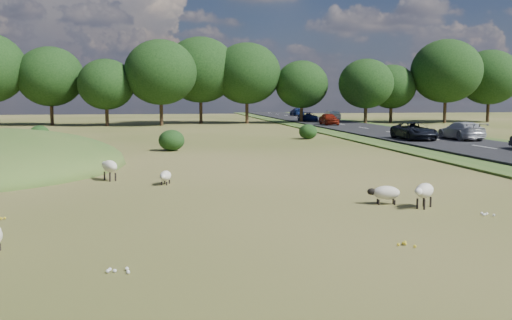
{
  "coord_description": "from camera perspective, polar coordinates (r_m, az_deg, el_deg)",
  "views": [
    {
      "loc": [
        -1.98,
        -20.2,
        3.77
      ],
      "look_at": [
        2.0,
        4.0,
        1.0
      ],
      "focal_mm": 40.0,
      "sensor_mm": 36.0,
      "label": 1
    }
  ],
  "objects": [
    {
      "name": "sheep_3",
      "position": [
        20.35,
        12.8,
        -3.21
      ],
      "size": [
        1.18,
        0.69,
        0.65
      ],
      "rotation": [
        0.0,
        0.0,
        2.92
      ],
      "color": "beige",
      "rests_on": "ground"
    },
    {
      "name": "car_7",
      "position": [
        49.03,
        19.85,
        2.79
      ],
      "size": [
        2.04,
        5.02,
        1.46
      ],
      "primitive_type": "imported",
      "rotation": [
        0.0,
        0.0,
        3.14
      ],
      "color": "silver",
      "rests_on": "road"
    },
    {
      "name": "sheep_4",
      "position": [
        26.24,
        -14.45,
        -0.62
      ],
      "size": [
        0.97,
        1.3,
        0.91
      ],
      "rotation": [
        0.0,
        0.0,
        2.05
      ],
      "color": "beige",
      "rests_on": "ground"
    },
    {
      "name": "shrubs",
      "position": [
        45.26,
        -8.33,
        2.46
      ],
      "size": [
        24.28,
        11.89,
        1.46
      ],
      "color": "black",
      "rests_on": "ground"
    },
    {
      "name": "car_4",
      "position": [
        47.79,
        15.54,
        2.82
      ],
      "size": [
        2.31,
        5.02,
        1.39
      ],
      "primitive_type": "imported",
      "color": "black",
      "rests_on": "road"
    },
    {
      "name": "sheep_5",
      "position": [
        19.99,
        16.46,
        -2.97
      ],
      "size": [
        1.1,
        1.06,
        0.85
      ],
      "rotation": [
        0.0,
        0.0,
        3.89
      ],
      "color": "beige",
      "rests_on": "ground"
    },
    {
      "name": "car_2",
      "position": [
        102.79,
        4.11,
        4.82
      ],
      "size": [
        1.85,
        4.55,
        1.32
      ],
      "primitive_type": "imported",
      "rotation": [
        0.0,
        0.0,
        3.14
      ],
      "color": "navy",
      "rests_on": "road"
    },
    {
      "name": "ground",
      "position": [
        40.43,
        -6.49,
        1.05
      ],
      "size": [
        160.0,
        160.0,
        0.0
      ],
      "primitive_type": "plane",
      "color": "#3D4D18",
      "rests_on": "ground"
    },
    {
      "name": "treeline",
      "position": [
        75.69,
        -8.73,
        8.48
      ],
      "size": [
        96.28,
        14.66,
        11.7
      ],
      "color": "black",
      "rests_on": "ground"
    },
    {
      "name": "sheep_2",
      "position": [
        24.57,
        -9.06,
        -1.58
      ],
      "size": [
        0.65,
        1.07,
        0.59
      ],
      "rotation": [
        0.0,
        0.0,
        4.46
      ],
      "color": "beige",
      "rests_on": "ground"
    },
    {
      "name": "car_1",
      "position": [
        80.07,
        5.2,
        4.33
      ],
      "size": [
        2.03,
        4.4,
        1.22
      ],
      "primitive_type": "imported",
      "color": "navy",
      "rests_on": "road"
    },
    {
      "name": "car_5",
      "position": [
        70.19,
        7.31,
        4.09
      ],
      "size": [
        1.68,
        4.17,
        1.42
      ],
      "primitive_type": "imported",
      "color": "maroon",
      "rests_on": "road"
    },
    {
      "name": "road",
      "position": [
        54.92,
        14.29,
        2.43
      ],
      "size": [
        8.0,
        150.0,
        0.25
      ],
      "primitive_type": "cube",
      "color": "black",
      "rests_on": "ground"
    },
    {
      "name": "car_0",
      "position": [
        82.21,
        7.57,
        4.42
      ],
      "size": [
        1.48,
        4.25,
        1.4
      ],
      "primitive_type": "imported",
      "rotation": [
        0.0,
        0.0,
        3.14
      ],
      "color": "silver",
      "rests_on": "road"
    }
  ]
}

